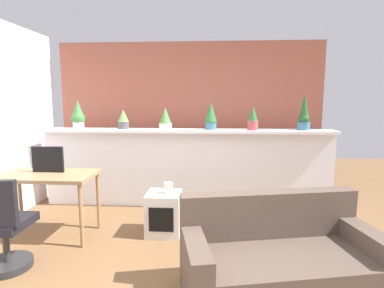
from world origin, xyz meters
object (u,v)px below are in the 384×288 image
object	(u,v)px
potted_plant_3	(211,115)
potted_plant_4	(253,119)
potted_plant_2	(165,119)
tv_monitor	(48,159)
couch	(279,263)
potted_plant_5	(304,115)
side_cube_shelf	(164,213)
vase_on_shelf	(168,188)
office_chair	(1,232)
potted_plant_1	(123,119)
potted_plant_0	(78,116)
desk	(47,181)

from	to	relation	value
potted_plant_3	potted_plant_4	size ratio (longest dim) A/B	1.13
potted_plant_2	tv_monitor	xyz separation A→B (m)	(-1.23, -1.00, -0.41)
potted_plant_3	couch	size ratio (longest dim) A/B	0.23
potted_plant_5	side_cube_shelf	size ratio (longest dim) A/B	1.04
potted_plant_2	vase_on_shelf	xyz separation A→B (m)	(0.17, -0.93, -0.75)
potted_plant_2	potted_plant_5	distance (m)	1.97
office_chair	couch	world-z (taller)	office_chair
potted_plant_4	office_chair	size ratio (longest dim) A/B	0.38
side_cube_shelf	vase_on_shelf	size ratio (longest dim) A/B	3.85
office_chair	side_cube_shelf	size ratio (longest dim) A/B	1.82
potted_plant_3	potted_plant_1	bearing A→B (deg)	-178.95
potted_plant_2	office_chair	size ratio (longest dim) A/B	0.35
potted_plant_2	couch	bearing A→B (deg)	-58.65
potted_plant_5	couch	distance (m)	2.46
potted_plant_0	vase_on_shelf	world-z (taller)	potted_plant_0
potted_plant_4	desk	world-z (taller)	potted_plant_4
potted_plant_0	potted_plant_2	world-z (taller)	potted_plant_0
potted_plant_4	potted_plant_5	xyz separation A→B (m)	(0.72, 0.06, 0.05)
potted_plant_0	desk	distance (m)	1.30
potted_plant_3	office_chair	size ratio (longest dim) A/B	0.43
side_cube_shelf	tv_monitor	bearing A→B (deg)	-176.90
potted_plant_3	side_cube_shelf	distance (m)	1.58
potted_plant_0	desk	bearing A→B (deg)	-85.95
side_cube_shelf	vase_on_shelf	bearing A→B (deg)	-4.35
desk	office_chair	distance (m)	0.81
potted_plant_1	side_cube_shelf	bearing A→B (deg)	-52.34
potted_plant_2	office_chair	xyz separation A→B (m)	(-1.25, -1.84, -0.93)
vase_on_shelf	potted_plant_0	bearing A→B (deg)	147.21
office_chair	side_cube_shelf	world-z (taller)	office_chair
desk	couch	bearing A→B (deg)	-21.06
office_chair	potted_plant_0	bearing A→B (deg)	91.52
potted_plant_5	vase_on_shelf	size ratio (longest dim) A/B	4.01
potted_plant_0	vase_on_shelf	distance (m)	1.92
potted_plant_1	potted_plant_3	bearing A→B (deg)	1.05
vase_on_shelf	couch	xyz separation A→B (m)	(1.06, -1.09, -0.28)
potted_plant_3	potted_plant_4	world-z (taller)	potted_plant_3
office_chair	vase_on_shelf	size ratio (longest dim) A/B	7.01
potted_plant_2	couch	distance (m)	2.58
potted_plant_1	potted_plant_2	size ratio (longest dim) A/B	0.90
tv_monitor	vase_on_shelf	distance (m)	1.44
potted_plant_5	couch	xyz separation A→B (m)	(-0.74, -2.07, -1.09)
potted_plant_2	vase_on_shelf	world-z (taller)	potted_plant_2
desk	tv_monitor	xyz separation A→B (m)	(-0.01, 0.08, 0.24)
couch	potted_plant_0	bearing A→B (deg)	141.15
potted_plant_5	couch	world-z (taller)	potted_plant_5
potted_plant_5	vase_on_shelf	world-z (taller)	potted_plant_5
potted_plant_1	potted_plant_3	xyz separation A→B (m)	(1.28, 0.02, 0.06)
potted_plant_0	potted_plant_3	bearing A→B (deg)	1.04
vase_on_shelf	tv_monitor	bearing A→B (deg)	-177.22
potted_plant_4	desk	distance (m)	2.77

